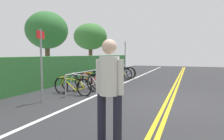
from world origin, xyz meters
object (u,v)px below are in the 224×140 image
at_px(bicycle_0, 72,86).
at_px(tree_mid, 47,31).
at_px(bicycle_7, 117,74).
at_px(bicycle_9, 124,72).
at_px(bicycle_2, 89,81).
at_px(bicycle_5, 108,77).
at_px(bike_rack, 104,72).
at_px(sign_post_near, 41,59).
at_px(pedestrian, 109,86).
at_px(bicycle_6, 111,75).
at_px(tree_far_right, 90,37).
at_px(bicycle_4, 102,77).
at_px(bicycle_8, 121,73).
at_px(bicycle_3, 95,80).
at_px(sign_post_far, 125,55).
at_px(bicycle_1, 83,83).

height_order(bicycle_0, tree_mid, tree_mid).
xyz_separation_m(bicycle_7, bicycle_9, (1.39, -0.02, -0.00)).
relative_size(bicycle_0, bicycle_7, 1.00).
relative_size(bicycle_2, bicycle_5, 1.02).
xyz_separation_m(bike_rack, bicycle_0, (-3.03, 0.02, -0.28)).
bearing_deg(bicycle_0, bicycle_2, 2.26).
bearing_deg(sign_post_near, bicycle_0, -9.77).
bearing_deg(pedestrian, bicycle_5, 22.13).
xyz_separation_m(bike_rack, bicycle_6, (0.96, 0.03, -0.24)).
distance_m(bicycle_7, tree_far_right, 7.33).
height_order(bicycle_0, tree_far_right, tree_far_right).
bearing_deg(sign_post_near, bicycle_6, -2.44).
bearing_deg(bicycle_5, bicycle_4, 177.39).
relative_size(bike_rack, bicycle_6, 3.98).
bearing_deg(bicycle_2, bicycle_8, -2.81).
relative_size(bicycle_2, pedestrian, 0.96).
distance_m(bicycle_2, bicycle_8, 3.95).
height_order(bike_rack, bicycle_2, bike_rack).
bearing_deg(bicycle_2, bike_rack, -2.85).
bearing_deg(pedestrian, bicycle_3, 27.79).
bearing_deg(sign_post_far, bicycle_6, -176.77).
bearing_deg(bicycle_1, bicycle_0, 174.78).
relative_size(bicycle_7, sign_post_near, 0.76).
height_order(bicycle_9, sign_post_near, sign_post_near).
xyz_separation_m(bicycle_3, bicycle_8, (3.40, -0.16, 0.05)).
xyz_separation_m(bicycle_1, bicycle_2, (0.70, 0.12, -0.03)).
bearing_deg(bicycle_8, sign_post_far, 9.69).
xyz_separation_m(bicycle_4, bicycle_7, (1.89, -0.12, -0.01)).
xyz_separation_m(bike_rack, sign_post_near, (-4.43, 0.26, 0.77)).
bearing_deg(bicycle_1, bicycle_4, 1.10).
distance_m(bicycle_5, tree_far_right, 8.20).
xyz_separation_m(bicycle_7, tree_far_right, (5.25, 4.35, 2.68)).
relative_size(bike_rack, bicycle_3, 4.45).
bearing_deg(tree_mid, sign_post_near, -143.38).
height_order(bicycle_7, pedestrian, pedestrian).
bearing_deg(bicycle_6, sign_post_near, 177.56).
distance_m(bicycle_2, sign_post_far, 6.02).
xyz_separation_m(bicycle_6, pedestrian, (-7.58, -2.92, 0.66)).
relative_size(bicycle_5, tree_far_right, 0.39).
bearing_deg(tree_far_right, bicycle_0, -156.94).
bearing_deg(tree_far_right, pedestrian, -152.15).
bearing_deg(bicycle_1, bicycle_3, 4.04).
bearing_deg(bicycle_4, bicycle_8, -2.39).
bearing_deg(pedestrian, tree_mid, 43.24).
height_order(sign_post_far, tree_far_right, tree_far_right).
xyz_separation_m(bicycle_6, tree_mid, (0.13, 4.33, 2.62)).
height_order(sign_post_near, tree_far_right, tree_far_right).
height_order(bicycle_1, sign_post_near, sign_post_near).
height_order(bicycle_6, pedestrian, pedestrian).
distance_m(bicycle_3, sign_post_near, 3.54).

